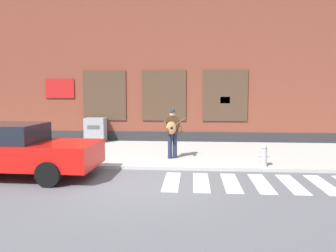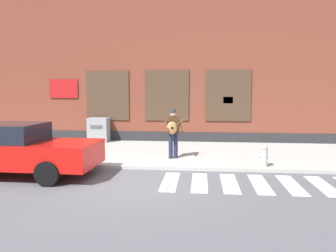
% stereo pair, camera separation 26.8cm
% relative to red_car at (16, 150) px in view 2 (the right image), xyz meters
% --- Properties ---
extents(ground_plane, '(160.00, 160.00, 0.00)m').
position_rel_red_car_xyz_m(ground_plane, '(3.69, -0.42, -0.77)').
color(ground_plane, '#56565B').
extents(sidewalk, '(28.00, 5.36, 0.10)m').
position_rel_red_car_xyz_m(sidewalk, '(3.69, 3.79, -0.72)').
color(sidewalk, '#ADAAA3').
rests_on(sidewalk, ground).
extents(building_backdrop, '(28.00, 4.06, 7.53)m').
position_rel_red_car_xyz_m(building_backdrop, '(3.69, 8.47, 2.99)').
color(building_backdrop, brown).
rests_on(building_backdrop, ground).
extents(crosswalk, '(5.20, 1.90, 0.01)m').
position_rel_red_car_xyz_m(crosswalk, '(6.88, -0.19, -0.76)').
color(crosswalk, silver).
rests_on(crosswalk, ground).
extents(red_car, '(4.63, 2.05, 1.53)m').
position_rel_red_car_xyz_m(red_car, '(0.00, 0.00, 0.00)').
color(red_car, red).
rests_on(red_car, ground).
extents(busker, '(0.78, 0.65, 1.72)m').
position_rel_red_car_xyz_m(busker, '(4.34, 2.45, 0.32)').
color(busker, '#1E233D').
rests_on(busker, sidewalk).
extents(utility_box, '(0.94, 0.68, 1.12)m').
position_rel_red_car_xyz_m(utility_box, '(0.52, 6.02, -0.11)').
color(utility_box, gray).
rests_on(utility_box, sidewalk).
extents(fire_hydrant, '(0.38, 0.20, 0.70)m').
position_rel_red_car_xyz_m(fire_hydrant, '(7.29, 1.46, -0.32)').
color(fire_hydrant, '#B2ADA8').
rests_on(fire_hydrant, sidewalk).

